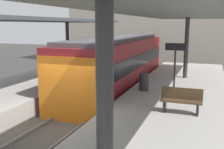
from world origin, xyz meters
name	(u,v)px	position (x,y,z in m)	size (l,w,h in m)	color
ground_plane	(58,135)	(0.00, 0.00, 0.00)	(80.00, 80.00, 0.00)	#383835
platform_right	(162,137)	(3.80, 0.00, 0.50)	(4.40, 28.00, 1.00)	#ADA8A0
track_ballast	(58,132)	(0.00, 0.00, 0.10)	(3.20, 28.00, 0.20)	#59544C
rail_near_side	(41,126)	(-0.72, 0.00, 0.27)	(0.08, 28.00, 0.14)	slate
rail_far_side	(75,131)	(0.72, 0.00, 0.27)	(0.08, 28.00, 0.14)	slate
commuter_train	(118,64)	(0.00, 6.90, 1.73)	(2.78, 12.21, 3.10)	maroon
canopy_right	(173,12)	(3.80, 1.40, 4.43)	(4.18, 21.00, 3.56)	#333335
platform_bench	(181,100)	(4.25, 1.10, 1.46)	(1.40, 0.41, 0.86)	black
platform_sign	(175,56)	(3.65, 3.94, 2.62)	(0.90, 0.08, 2.21)	#262628
litter_bin	(144,82)	(2.29, 3.86, 1.40)	(0.44, 0.44, 0.80)	#2D2D30
passenger_near_bench	(53,62)	(-3.49, 5.32, 1.88)	(0.36, 0.36, 1.69)	#232328
station_building_backdrop	(162,10)	(0.25, 20.00, 5.50)	(18.00, 6.00, 11.00)	#A89E8E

